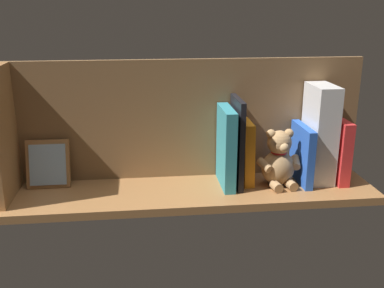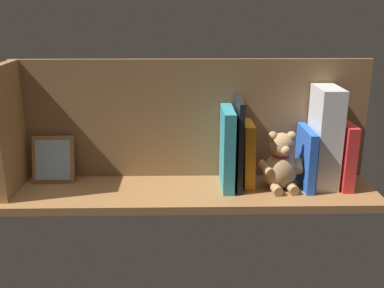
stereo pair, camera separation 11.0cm
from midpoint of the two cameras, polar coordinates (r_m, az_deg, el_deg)
ground_plane at (r=126.40cm, az=-2.51°, el=-6.10°), size 101.75×24.66×2.20cm
shelf_back_panel at (r=129.92cm, az=-2.94°, el=3.14°), size 101.75×1.50×34.54cm
shelf_side_divider at (r=126.83cm, az=-25.24°, el=1.08°), size 2.40×18.66×34.54cm
book_0 at (r=133.97cm, az=15.71°, el=-0.72°), size 3.11×13.89×18.14cm
dictionary_thick_white at (r=130.93cm, az=13.58°, el=1.26°), size 6.35×12.96×27.87cm
book_1 at (r=130.20cm, az=11.44°, el=-1.29°), size 2.19×14.87×16.58cm
teddy_bear at (r=126.85cm, az=8.54°, el=-2.18°), size 13.12×11.28×16.31cm
book_2 at (r=127.76cm, az=4.37°, el=-1.03°), size 3.25×11.23×18.00cm
book_3 at (r=124.83cm, az=3.21°, el=0.21°), size 1.45×14.13×24.82cm
book_4 at (r=124.48cm, az=1.84°, el=-0.45°), size 3.07×14.72×22.25cm
picture_frame_leaning at (r=133.05cm, az=-20.09°, el=-2.44°), size 11.79×4.75×13.37cm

